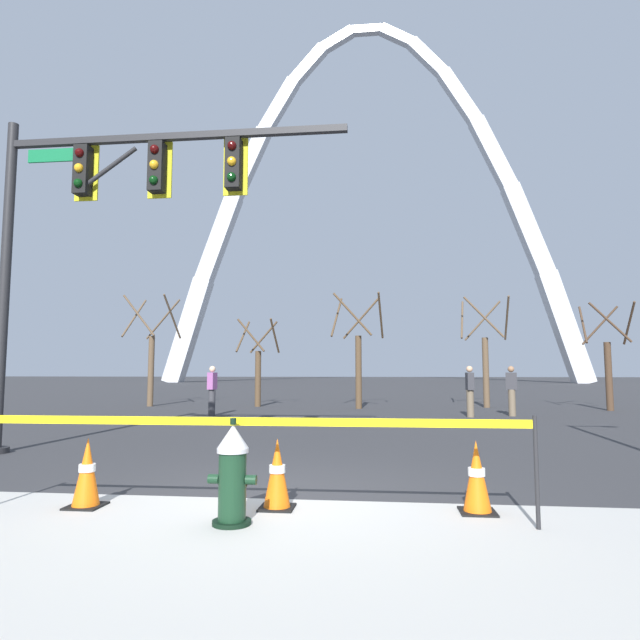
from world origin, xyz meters
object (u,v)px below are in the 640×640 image
(fire_hydrant, at_px, (233,474))
(traffic_cone_mid_sidewalk, at_px, (87,473))
(pedestrian_standing_center, at_px, (512,390))
(pedestrian_walking_right, at_px, (212,390))
(monument_arch, at_px, (368,219))
(traffic_cone_by_hydrant, at_px, (477,478))
(traffic_cone_curb_edge, at_px, (277,474))
(pedestrian_walking_left, at_px, (470,391))
(traffic_signal_gantry, at_px, (99,212))

(fire_hydrant, bearing_deg, traffic_cone_mid_sidewalk, 164.99)
(pedestrian_standing_center, relative_size, pedestrian_walking_right, 1.00)
(monument_arch, bearing_deg, pedestrian_walking_right, -95.00)
(traffic_cone_by_hydrant, relative_size, monument_arch, 0.01)
(traffic_cone_mid_sidewalk, relative_size, pedestrian_standing_center, 0.46)
(traffic_cone_mid_sidewalk, distance_m, monument_arch, 62.45)
(pedestrian_standing_center, xyz_separation_m, pedestrian_walking_right, (-9.54, -0.95, 0.00))
(traffic_cone_curb_edge, xyz_separation_m, pedestrian_walking_right, (-4.28, 11.22, 0.46))
(traffic_cone_mid_sidewalk, bearing_deg, traffic_cone_curb_edge, 4.45)
(fire_hydrant, xyz_separation_m, pedestrian_walking_right, (-3.97, 11.84, 0.35))
(traffic_cone_mid_sidewalk, bearing_deg, monument_arch, 88.14)
(traffic_cone_by_hydrant, relative_size, traffic_cone_curb_edge, 1.00)
(fire_hydrant, bearing_deg, pedestrian_walking_left, 71.14)
(pedestrian_walking_right, bearing_deg, traffic_cone_mid_sidewalk, -78.77)
(traffic_cone_by_hydrant, height_order, pedestrian_walking_right, pedestrian_walking_right)
(fire_hydrant, xyz_separation_m, monument_arch, (0.22, 59.72, 19.52))
(traffic_signal_gantry, xyz_separation_m, monument_arch, (3.79, 55.87, 15.72))
(traffic_cone_mid_sidewalk, distance_m, pedestrian_walking_right, 11.61)
(traffic_cone_mid_sidewalk, bearing_deg, pedestrian_walking_right, 101.23)
(monument_arch, bearing_deg, traffic_cone_by_hydrant, -87.93)
(fire_hydrant, relative_size, traffic_cone_by_hydrant, 1.36)
(traffic_cone_mid_sidewalk, bearing_deg, pedestrian_standing_center, 59.45)
(traffic_cone_curb_edge, distance_m, monument_arch, 62.27)
(traffic_signal_gantry, xyz_separation_m, pedestrian_standing_center, (9.15, 8.94, -3.45))
(traffic_signal_gantry, distance_m, pedestrian_walking_left, 11.95)
(pedestrian_walking_left, bearing_deg, traffic_cone_by_hydrant, -98.98)
(monument_arch, height_order, pedestrian_standing_center, monument_arch)
(pedestrian_walking_right, bearing_deg, traffic_cone_by_hydrant, -60.48)
(pedestrian_standing_center, height_order, pedestrian_walking_right, same)
(traffic_cone_mid_sidewalk, relative_size, traffic_signal_gantry, 0.11)
(fire_hydrant, relative_size, monument_arch, 0.02)
(pedestrian_walking_left, xyz_separation_m, pedestrian_walking_right, (-8.15, -0.42, 0.00))
(pedestrian_standing_center, bearing_deg, traffic_cone_by_hydrant, -104.86)
(monument_arch, distance_m, pedestrian_walking_left, 51.34)
(traffic_signal_gantry, bearing_deg, pedestrian_walking_right, 92.82)
(traffic_signal_gantry, relative_size, pedestrian_walking_right, 4.04)
(pedestrian_walking_left, xyz_separation_m, pedestrian_standing_center, (1.39, 0.54, 0.00))
(traffic_cone_curb_edge, xyz_separation_m, pedestrian_standing_center, (5.26, 12.18, 0.46))
(pedestrian_walking_left, height_order, pedestrian_walking_right, same)
(traffic_cone_mid_sidewalk, height_order, traffic_signal_gantry, traffic_signal_gantry)
(traffic_cone_curb_edge, relative_size, pedestrian_walking_left, 0.46)
(traffic_signal_gantry, height_order, pedestrian_standing_center, traffic_signal_gantry)
(traffic_cone_mid_sidewalk, bearing_deg, traffic_cone_by_hydrant, 2.99)
(traffic_cone_by_hydrant, bearing_deg, traffic_cone_curb_edge, -178.46)
(traffic_cone_mid_sidewalk, xyz_separation_m, traffic_signal_gantry, (-1.87, 3.39, 3.91))
(traffic_signal_gantry, distance_m, pedestrian_walking_right, 8.71)
(traffic_cone_curb_edge, height_order, traffic_signal_gantry, traffic_signal_gantry)
(traffic_cone_by_hydrant, xyz_separation_m, traffic_cone_mid_sidewalk, (-4.07, -0.21, 0.00))
(pedestrian_walking_right, bearing_deg, pedestrian_walking_left, 2.93)
(monument_arch, bearing_deg, pedestrian_walking_left, -85.22)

